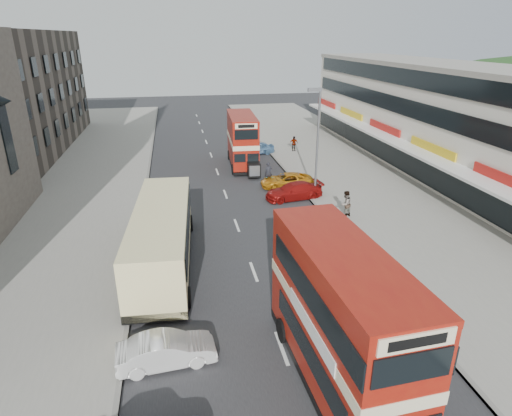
{
  "coord_description": "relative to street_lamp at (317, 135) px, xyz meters",
  "views": [
    {
      "loc": [
        -3.57,
        -11.14,
        11.47
      ],
      "look_at": [
        -0.19,
        6.37,
        4.26
      ],
      "focal_mm": 30.0,
      "sensor_mm": 36.0,
      "label": 1
    }
  ],
  "objects": [
    {
      "name": "road_surface",
      "position": [
        -6.52,
        2.0,
        -4.78
      ],
      "size": [
        12.0,
        90.0,
        0.01
      ],
      "primitive_type": "cube",
      "color": "#28282B",
      "rests_on": "ground"
    },
    {
      "name": "kerb_right",
      "position": [
        -0.42,
        2.0,
        -4.71
      ],
      "size": [
        0.2,
        90.0,
        0.16
      ],
      "primitive_type": "cube",
      "color": "gray",
      "rests_on": "ground"
    },
    {
      "name": "coach",
      "position": [
        -11.1,
        -8.24,
        -3.07
      ],
      "size": [
        3.47,
        11.13,
        2.91
      ],
      "rotation": [
        0.0,
        0.0,
        -0.06
      ],
      "color": "black",
      "rests_on": "ground"
    },
    {
      "name": "pavement_right",
      "position": [
        5.48,
        2.0,
        -4.71
      ],
      "size": [
        12.0,
        90.0,
        0.15
      ],
      "primitive_type": "cube",
      "color": "gray",
      "rests_on": "ground"
    },
    {
      "name": "pedestrian_near",
      "position": [
        0.78,
        -4.27,
        -3.71
      ],
      "size": [
        0.82,
        0.75,
        1.85
      ],
      "primitive_type": "imported",
      "rotation": [
        0.0,
        0.0,
        3.69
      ],
      "color": "gray",
      "rests_on": "pavement_right"
    },
    {
      "name": "kerb_left",
      "position": [
        -12.62,
        2.0,
        -4.71
      ],
      "size": [
        0.2,
        90.0,
        0.16
      ],
      "primitive_type": "cube",
      "color": "gray",
      "rests_on": "ground"
    },
    {
      "name": "car_right_a",
      "position": [
        -1.58,
        0.0,
        -4.16
      ],
      "size": [
        4.51,
        2.27,
        1.26
      ],
      "primitive_type": "imported",
      "rotation": [
        0.0,
        0.0,
        -1.45
      ],
      "color": "maroon",
      "rests_on": "ground"
    },
    {
      "name": "cyclist",
      "position": [
        -2.79,
        3.36,
        -4.13
      ],
      "size": [
        0.67,
        1.69,
        1.97
      ],
      "rotation": [
        0.0,
        0.0,
        -0.05
      ],
      "color": "gray",
      "rests_on": "ground"
    },
    {
      "name": "pavement_left",
      "position": [
        -18.52,
        2.0,
        -4.71
      ],
      "size": [
        12.0,
        90.0,
        0.15
      ],
      "primitive_type": "cube",
      "color": "gray",
      "rests_on": "ground"
    },
    {
      "name": "commercial_row",
      "position": [
        13.42,
        4.0,
        -0.09
      ],
      "size": [
        9.9,
        46.2,
        9.3
      ],
      "color": "beige",
      "rests_on": "ground"
    },
    {
      "name": "bus_main",
      "position": [
        -5.04,
        -18.02,
        -2.15
      ],
      "size": [
        2.93,
        9.12,
        5.0
      ],
      "rotation": [
        0.0,
        0.0,
        3.19
      ],
      "color": "black",
      "rests_on": "ground"
    },
    {
      "name": "bus_second",
      "position": [
        -3.93,
        9.56,
        -2.35
      ],
      "size": [
        2.76,
        8.51,
        4.62
      ],
      "rotation": [
        0.0,
        0.0,
        3.08
      ],
      "color": "black",
      "rests_on": "ground"
    },
    {
      "name": "pedestrian_far",
      "position": [
        2.19,
        13.55,
        -3.85
      ],
      "size": [
        0.95,
        0.46,
        1.56
      ],
      "primitive_type": "imported",
      "rotation": [
        0.0,
        0.0,
        -0.09
      ],
      "color": "gray",
      "rests_on": "pavement_right"
    },
    {
      "name": "car_right_c",
      "position": [
        -1.82,
        13.48,
        -4.16
      ],
      "size": [
        3.78,
        1.84,
        1.24
      ],
      "primitive_type": "imported",
      "rotation": [
        0.0,
        0.0,
        -1.47
      ],
      "color": "#5885B1",
      "rests_on": "ground"
    },
    {
      "name": "car_left_front",
      "position": [
        -10.96,
        -16.0,
        -4.18
      ],
      "size": [
        3.75,
        1.57,
        1.2
      ],
      "primitive_type": "imported",
      "rotation": [
        0.0,
        0.0,
        1.65
      ],
      "color": "white",
      "rests_on": "ground"
    },
    {
      "name": "ground",
      "position": [
        -6.52,
        -18.0,
        -4.78
      ],
      "size": [
        160.0,
        160.0,
        0.0
      ],
      "primitive_type": "plane",
      "color": "#28282B",
      "rests_on": "ground"
    },
    {
      "name": "car_right_b",
      "position": [
        -1.44,
        2.64,
        -4.2
      ],
      "size": [
        4.31,
        2.11,
        1.18
      ],
      "primitive_type": "imported",
      "rotation": [
        0.0,
        0.0,
        -1.61
      ],
      "color": "orange",
      "rests_on": "ground"
    },
    {
      "name": "street_lamp",
      "position": [
        0.0,
        0.0,
        0.0
      ],
      "size": [
        1.0,
        0.2,
        8.12
      ],
      "color": "slate",
      "rests_on": "ground"
    }
  ]
}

